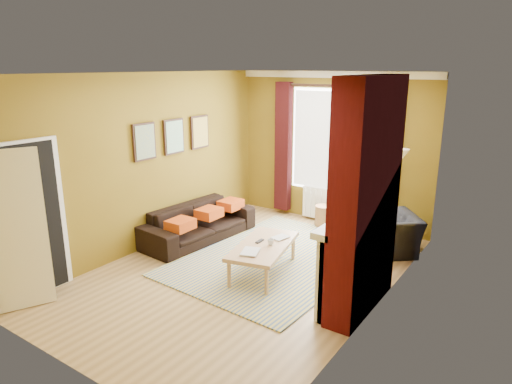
% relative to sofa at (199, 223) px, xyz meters
% --- Properties ---
extents(ground, '(5.50, 5.50, 0.00)m').
position_rel_sofa_xyz_m(ground, '(1.42, -0.60, -0.30)').
color(ground, '#997645').
rests_on(ground, ground).
extents(room_walls, '(3.82, 5.54, 2.83)m').
position_rel_sofa_xyz_m(room_walls, '(2.05, -0.32, 1.08)').
color(room_walls, olive).
rests_on(room_walls, ground).
extents(striped_rug, '(2.56, 3.43, 0.02)m').
position_rel_sofa_xyz_m(striped_rug, '(1.54, 0.05, -0.29)').
color(striped_rug, '#365995').
rests_on(striped_rug, ground).
extents(sofa, '(0.99, 2.13, 0.60)m').
position_rel_sofa_xyz_m(sofa, '(0.00, 0.00, 0.00)').
color(sofa, black).
rests_on(sofa, ground).
extents(armchair, '(1.33, 1.31, 0.65)m').
position_rel_sofa_xyz_m(armchair, '(2.82, 1.18, 0.02)').
color(armchair, black).
rests_on(armchair, ground).
extents(coffee_table, '(0.95, 1.45, 0.45)m').
position_rel_sofa_xyz_m(coffee_table, '(1.64, -0.48, 0.10)').
color(coffee_table, tan).
rests_on(coffee_table, ground).
extents(wicker_stool, '(0.38, 0.38, 0.40)m').
position_rel_sofa_xyz_m(wicker_stool, '(1.47, 1.80, -0.10)').
color(wicker_stool, '#9E6E44').
rests_on(wicker_stool, ground).
extents(floor_lamp, '(0.27, 0.27, 1.65)m').
position_rel_sofa_xyz_m(floor_lamp, '(2.89, 1.51, 1.00)').
color(floor_lamp, black).
rests_on(floor_lamp, ground).
extents(book_a, '(0.32, 0.37, 0.03)m').
position_rel_sofa_xyz_m(book_a, '(1.56, -0.88, 0.16)').
color(book_a, '#999999').
rests_on(book_a, coffee_table).
extents(book_b, '(0.23, 0.28, 0.02)m').
position_rel_sofa_xyz_m(book_b, '(1.62, -0.12, 0.15)').
color(book_b, '#999999').
rests_on(book_b, coffee_table).
extents(mug, '(0.11, 0.11, 0.08)m').
position_rel_sofa_xyz_m(mug, '(1.74, -0.45, 0.19)').
color(mug, '#999999').
rests_on(mug, coffee_table).
extents(tv_remote, '(0.05, 0.16, 0.02)m').
position_rel_sofa_xyz_m(tv_remote, '(1.55, -0.44, 0.15)').
color(tv_remote, '#252527').
rests_on(tv_remote, coffee_table).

